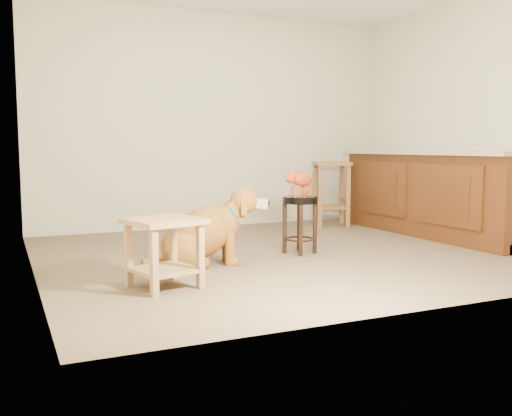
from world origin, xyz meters
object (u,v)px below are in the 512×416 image
padded_stool (300,213)px  tabby_kitten (299,180)px  golden_retriever (203,234)px  wood_stool (331,192)px  side_table (164,242)px

padded_stool → tabby_kitten: 0.30m
golden_retriever → tabby_kitten: (0.98, 0.12, 0.42)m
wood_stool → tabby_kitten: size_ratio=2.02×
padded_stool → golden_retriever: (-0.99, -0.12, -0.12)m
side_table → tabby_kitten: (1.48, 0.75, 0.36)m
golden_retriever → padded_stool: bearing=20.2°
tabby_kitten → padded_stool: bearing=-5.7°
padded_stool → golden_retriever: golden_retriever is taller
side_table → golden_retriever: 0.81m
padded_stool → wood_stool: 1.96m
wood_stool → padded_stool: bearing=-130.4°
wood_stool → tabby_kitten: wood_stool is taller
padded_stool → golden_retriever: size_ratio=0.51×
padded_stool → side_table: bearing=-153.3°
wood_stool → golden_retriever: size_ratio=0.76×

